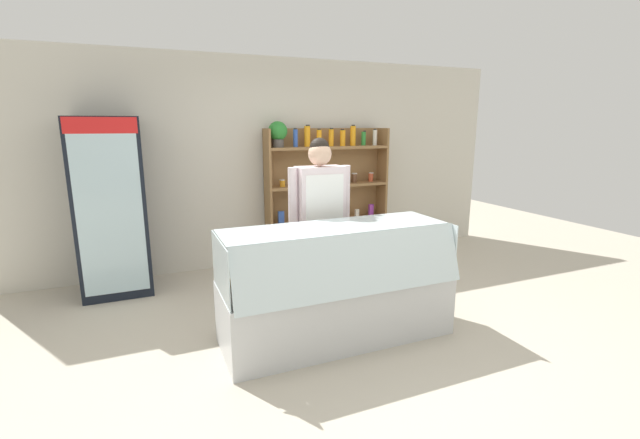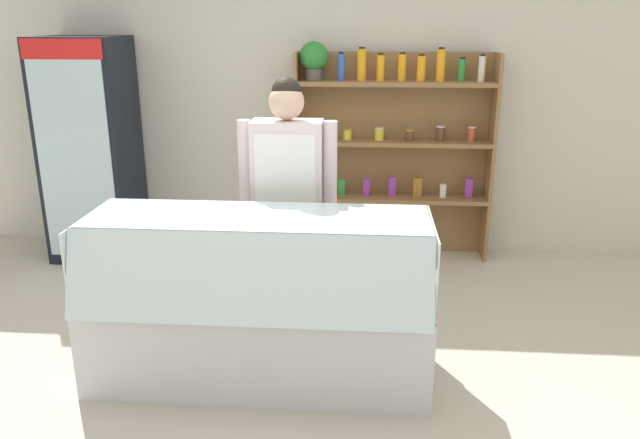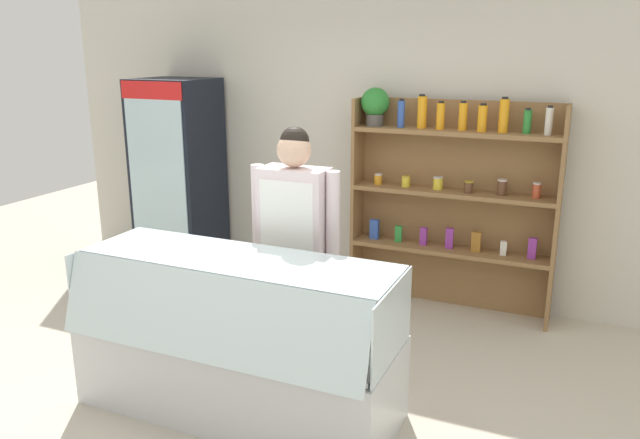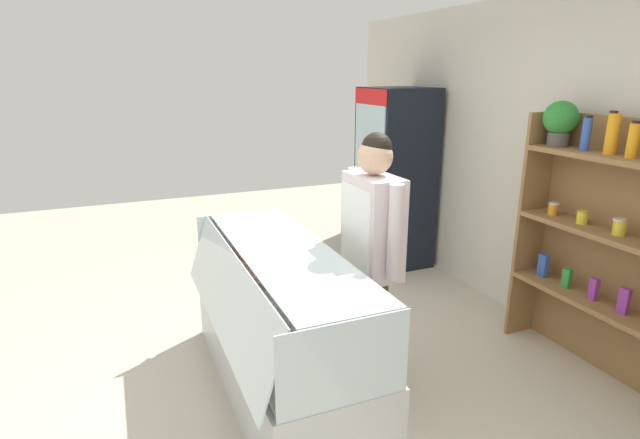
{
  "view_description": "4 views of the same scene",
  "coord_description": "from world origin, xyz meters",
  "px_view_note": "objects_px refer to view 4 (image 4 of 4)",
  "views": [
    {
      "loc": [
        -1.65,
        -3.27,
        1.86
      ],
      "look_at": [
        -0.04,
        0.56,
        0.93
      ],
      "focal_mm": 24.0,
      "sensor_mm": 36.0,
      "label": 1
    },
    {
      "loc": [
        0.46,
        -3.4,
        2.09
      ],
      "look_at": [
        0.18,
        0.28,
        0.88
      ],
      "focal_mm": 35.0,
      "sensor_mm": 36.0,
      "label": 2
    },
    {
      "loc": [
        1.73,
        -3.09,
        2.23
      ],
      "look_at": [
        0.09,
        0.61,
        1.1
      ],
      "focal_mm": 35.0,
      "sensor_mm": 36.0,
      "label": 3
    },
    {
      "loc": [
        2.67,
        -0.99,
        2.08
      ],
      "look_at": [
        -0.44,
        0.31,
        1.09
      ],
      "focal_mm": 28.0,
      "sensor_mm": 36.0,
      "label": 4
    }
  ],
  "objects_px": {
    "drinks_fridge": "(395,178)",
    "deli_display_case": "(279,348)",
    "shelving_unit": "(632,237)",
    "shop_clerk": "(372,239)"
  },
  "relations": [
    {
      "from": "drinks_fridge",
      "to": "shop_clerk",
      "type": "relative_size",
      "value": 1.12
    },
    {
      "from": "drinks_fridge",
      "to": "shelving_unit",
      "type": "relative_size",
      "value": 1.02
    },
    {
      "from": "deli_display_case",
      "to": "shop_clerk",
      "type": "height_order",
      "value": "shop_clerk"
    },
    {
      "from": "drinks_fridge",
      "to": "shelving_unit",
      "type": "distance_m",
      "value": 2.61
    },
    {
      "from": "deli_display_case",
      "to": "shop_clerk",
      "type": "xyz_separation_m",
      "value": [
        0.11,
        0.62,
        0.72
      ]
    },
    {
      "from": "drinks_fridge",
      "to": "shelving_unit",
      "type": "xyz_separation_m",
      "value": [
        2.6,
        0.21,
        0.1
      ]
    },
    {
      "from": "shelving_unit",
      "to": "shop_clerk",
      "type": "distance_m",
      "value": 1.68
    },
    {
      "from": "drinks_fridge",
      "to": "deli_display_case",
      "type": "distance_m",
      "value": 2.73
    },
    {
      "from": "deli_display_case",
      "to": "shop_clerk",
      "type": "bearing_deg",
      "value": 80.28
    },
    {
      "from": "shelving_unit",
      "to": "deli_display_case",
      "type": "height_order",
      "value": "shelving_unit"
    }
  ]
}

